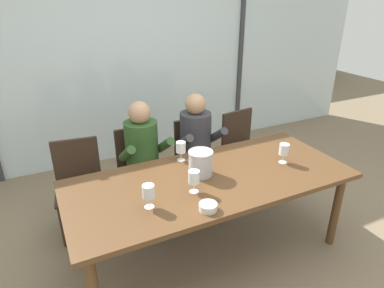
{
  "coord_description": "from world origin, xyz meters",
  "views": [
    {
      "loc": [
        -1.16,
        -2.02,
        2.1
      ],
      "look_at": [
        0.0,
        0.35,
        0.9
      ],
      "focal_mm": 31.44,
      "sensor_mm": 36.0,
      "label": 1
    }
  ],
  "objects_px": {
    "person_charcoal_jacket": "(199,144)",
    "chair_right_of_center": "(242,143)",
    "person_olive_shirt": "(145,155)",
    "wine_glass_by_left_taster": "(181,148)",
    "wine_glass_by_right_taster": "(148,193)",
    "chair_center": "(196,154)",
    "wine_glass_center_pour": "(194,178)",
    "dining_table": "(211,185)",
    "tasting_bowl": "(208,207)",
    "chair_near_curtain": "(79,179)",
    "wine_glass_near_bucket": "(284,150)",
    "chair_left_of_center": "(140,164)",
    "ice_bucket_primary": "(201,163)"
  },
  "relations": [
    {
      "from": "person_charcoal_jacket",
      "to": "chair_right_of_center",
      "type": "bearing_deg",
      "value": 11.27
    },
    {
      "from": "person_charcoal_jacket",
      "to": "tasting_bowl",
      "type": "bearing_deg",
      "value": -114.88
    },
    {
      "from": "person_charcoal_jacket",
      "to": "wine_glass_center_pour",
      "type": "xyz_separation_m",
      "value": [
        -0.5,
        -0.89,
        0.19
      ]
    },
    {
      "from": "chair_center",
      "to": "ice_bucket_primary",
      "type": "relative_size",
      "value": 4.19
    },
    {
      "from": "chair_left_of_center",
      "to": "wine_glass_by_left_taster",
      "type": "xyz_separation_m",
      "value": [
        0.22,
        -0.54,
        0.37
      ]
    },
    {
      "from": "wine_glass_by_right_taster",
      "to": "chair_near_curtain",
      "type": "bearing_deg",
      "value": 107.7
    },
    {
      "from": "person_olive_shirt",
      "to": "person_charcoal_jacket",
      "type": "relative_size",
      "value": 1.0
    },
    {
      "from": "dining_table",
      "to": "chair_left_of_center",
      "type": "xyz_separation_m",
      "value": [
        -0.31,
        0.92,
        -0.18
      ]
    },
    {
      "from": "chair_left_of_center",
      "to": "wine_glass_by_right_taster",
      "type": "bearing_deg",
      "value": -102.99
    },
    {
      "from": "chair_right_of_center",
      "to": "wine_glass_by_left_taster",
      "type": "xyz_separation_m",
      "value": [
        -1.0,
        -0.52,
        0.37
      ]
    },
    {
      "from": "dining_table",
      "to": "wine_glass_center_pour",
      "type": "distance_m",
      "value": 0.32
    },
    {
      "from": "chair_center",
      "to": "person_olive_shirt",
      "type": "distance_m",
      "value": 0.64
    },
    {
      "from": "tasting_bowl",
      "to": "wine_glass_center_pour",
      "type": "height_order",
      "value": "wine_glass_center_pour"
    },
    {
      "from": "wine_glass_by_right_taster",
      "to": "chair_center",
      "type": "bearing_deg",
      "value": 49.68
    },
    {
      "from": "chair_right_of_center",
      "to": "tasting_bowl",
      "type": "xyz_separation_m",
      "value": [
        -1.14,
        -1.27,
        0.27
      ]
    },
    {
      "from": "person_olive_shirt",
      "to": "wine_glass_center_pour",
      "type": "height_order",
      "value": "person_olive_shirt"
    },
    {
      "from": "wine_glass_near_bucket",
      "to": "wine_glass_center_pour",
      "type": "height_order",
      "value": "same"
    },
    {
      "from": "chair_center",
      "to": "wine_glass_near_bucket",
      "type": "height_order",
      "value": "wine_glass_near_bucket"
    },
    {
      "from": "wine_glass_by_left_taster",
      "to": "wine_glass_by_right_taster",
      "type": "distance_m",
      "value": 0.73
    },
    {
      "from": "wine_glass_by_right_taster",
      "to": "wine_glass_near_bucket",
      "type": "bearing_deg",
      "value": 5.51
    },
    {
      "from": "wine_glass_by_left_taster",
      "to": "tasting_bowl",
      "type": "bearing_deg",
      "value": -100.57
    },
    {
      "from": "ice_bucket_primary",
      "to": "wine_glass_by_right_taster",
      "type": "bearing_deg",
      "value": -154.46
    },
    {
      "from": "wine_glass_near_bucket",
      "to": "person_olive_shirt",
      "type": "bearing_deg",
      "value": 140.42
    },
    {
      "from": "chair_near_curtain",
      "to": "wine_glass_by_right_taster",
      "type": "height_order",
      "value": "wine_glass_by_right_taster"
    },
    {
      "from": "chair_left_of_center",
      "to": "wine_glass_center_pour",
      "type": "height_order",
      "value": "wine_glass_center_pour"
    },
    {
      "from": "dining_table",
      "to": "tasting_bowl",
      "type": "bearing_deg",
      "value": -121.93
    },
    {
      "from": "chair_left_of_center",
      "to": "person_charcoal_jacket",
      "type": "bearing_deg",
      "value": -14.12
    },
    {
      "from": "chair_right_of_center",
      "to": "wine_glass_by_left_taster",
      "type": "distance_m",
      "value": 1.19
    },
    {
      "from": "chair_near_curtain",
      "to": "person_charcoal_jacket",
      "type": "height_order",
      "value": "person_charcoal_jacket"
    },
    {
      "from": "person_olive_shirt",
      "to": "wine_glass_by_left_taster",
      "type": "xyz_separation_m",
      "value": [
        0.21,
        -0.38,
        0.2
      ]
    },
    {
      "from": "person_charcoal_jacket",
      "to": "ice_bucket_primary",
      "type": "xyz_separation_m",
      "value": [
        -0.33,
        -0.68,
        0.18
      ]
    },
    {
      "from": "wine_glass_center_pour",
      "to": "chair_left_of_center",
      "type": "bearing_deg",
      "value": 95.0
    },
    {
      "from": "chair_left_of_center",
      "to": "chair_right_of_center",
      "type": "xyz_separation_m",
      "value": [
        1.22,
        -0.03,
        0.0
      ]
    },
    {
      "from": "wine_glass_center_pour",
      "to": "wine_glass_by_right_taster",
      "type": "distance_m",
      "value": 0.36
    },
    {
      "from": "dining_table",
      "to": "chair_left_of_center",
      "type": "distance_m",
      "value": 0.99
    },
    {
      "from": "chair_center",
      "to": "chair_right_of_center",
      "type": "bearing_deg",
      "value": 7.0
    },
    {
      "from": "chair_right_of_center",
      "to": "person_charcoal_jacket",
      "type": "relative_size",
      "value": 0.73
    },
    {
      "from": "chair_near_curtain",
      "to": "chair_center",
      "type": "bearing_deg",
      "value": 6.65
    },
    {
      "from": "chair_left_of_center",
      "to": "person_olive_shirt",
      "type": "relative_size",
      "value": 0.73
    },
    {
      "from": "person_charcoal_jacket",
      "to": "dining_table",
      "type": "bearing_deg",
      "value": -110.72
    },
    {
      "from": "person_charcoal_jacket",
      "to": "wine_glass_by_right_taster",
      "type": "xyz_separation_m",
      "value": [
        -0.86,
        -0.93,
        0.19
      ]
    },
    {
      "from": "ice_bucket_primary",
      "to": "wine_glass_center_pour",
      "type": "distance_m",
      "value": 0.27
    },
    {
      "from": "chair_left_of_center",
      "to": "wine_glass_by_right_taster",
      "type": "relative_size",
      "value": 4.97
    },
    {
      "from": "tasting_bowl",
      "to": "wine_glass_by_left_taster",
      "type": "distance_m",
      "value": 0.77
    },
    {
      "from": "dining_table",
      "to": "person_olive_shirt",
      "type": "bearing_deg",
      "value": 111.37
    },
    {
      "from": "wine_glass_near_bucket",
      "to": "chair_center",
      "type": "bearing_deg",
      "value": 111.78
    },
    {
      "from": "wine_glass_by_left_taster",
      "to": "wine_glass_near_bucket",
      "type": "height_order",
      "value": "same"
    },
    {
      "from": "chair_near_curtain",
      "to": "wine_glass_near_bucket",
      "type": "xyz_separation_m",
      "value": [
        1.6,
        -0.93,
        0.36
      ]
    },
    {
      "from": "chair_near_curtain",
      "to": "wine_glass_center_pour",
      "type": "relative_size",
      "value": 4.97
    },
    {
      "from": "wine_glass_center_pour",
      "to": "person_olive_shirt",
      "type": "bearing_deg",
      "value": 95.16
    }
  ]
}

